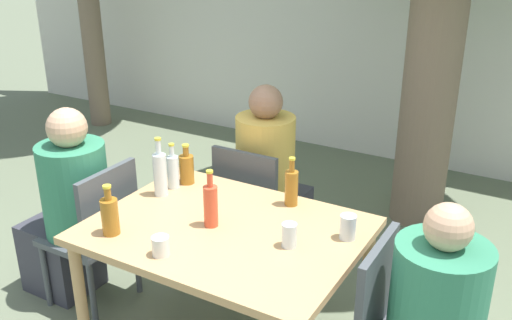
{
  "coord_description": "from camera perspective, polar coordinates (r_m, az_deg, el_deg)",
  "views": [
    {
      "loc": [
        1.36,
        -2.06,
        2.14
      ],
      "look_at": [
        0.0,
        0.3,
        1.02
      ],
      "focal_mm": 40.0,
      "sensor_mm": 36.0,
      "label": 1
    }
  ],
  "objects": [
    {
      "name": "amber_bottle_5",
      "position": [
        2.8,
        -14.4,
        -5.37
      ],
      "size": [
        0.08,
        0.08,
        0.25
      ],
      "color": "#9E661E",
      "rests_on": "dining_table_front"
    },
    {
      "name": "amber_bottle_1",
      "position": [
        2.99,
        3.57,
        -2.69
      ],
      "size": [
        0.07,
        0.07,
        0.27
      ],
      "color": "#9E661E",
      "rests_on": "dining_table_front"
    },
    {
      "name": "drinking_glass_2",
      "position": [
        2.64,
        3.34,
        -7.51
      ],
      "size": [
        0.07,
        0.07,
        0.12
      ],
      "color": "silver",
      "rests_on": "dining_table_front"
    },
    {
      "name": "person_seated_2",
      "position": [
        3.76,
        1.51,
        -2.34
      ],
      "size": [
        0.38,
        0.59,
        1.25
      ],
      "rotation": [
        0.0,
        0.0,
        3.14
      ],
      "color": "#383842",
      "rests_on": "ground_plane"
    },
    {
      "name": "water_bottle_3",
      "position": [
        3.13,
        -9.57,
        -1.3
      ],
      "size": [
        0.07,
        0.07,
        0.33
      ],
      "color": "silver",
      "rests_on": "dining_table_front"
    },
    {
      "name": "drinking_glass_0",
      "position": [
        2.73,
        9.18,
        -6.64
      ],
      "size": [
        0.08,
        0.08,
        0.12
      ],
      "color": "silver",
      "rests_on": "dining_table_front"
    },
    {
      "name": "patio_chair_0",
      "position": [
        3.46,
        -15.54,
        -6.64
      ],
      "size": [
        0.44,
        0.44,
        0.91
      ],
      "rotation": [
        0.0,
        0.0,
        -1.57
      ],
      "color": "#474C51",
      "rests_on": "ground_plane"
    },
    {
      "name": "drinking_glass_1",
      "position": [
        2.61,
        -9.52,
        -8.48
      ],
      "size": [
        0.08,
        0.08,
        0.09
      ],
      "color": "silver",
      "rests_on": "dining_table_front"
    },
    {
      "name": "patio_chair_2",
      "position": [
        3.61,
        -0.23,
        -4.45
      ],
      "size": [
        0.44,
        0.44,
        0.91
      ],
      "rotation": [
        0.0,
        0.0,
        3.14
      ],
      "color": "#474C51",
      "rests_on": "ground_plane"
    },
    {
      "name": "person_seated_0",
      "position": [
        3.59,
        -18.21,
        -5.07
      ],
      "size": [
        0.59,
        0.39,
        1.22
      ],
      "rotation": [
        0.0,
        0.0,
        -1.57
      ],
      "color": "#383842",
      "rests_on": "ground_plane"
    },
    {
      "name": "cafe_building_wall",
      "position": [
        5.48,
        15.82,
        13.74
      ],
      "size": [
        10.0,
        0.08,
        2.8
      ],
      "color": "silver",
      "rests_on": "ground_plane"
    },
    {
      "name": "amber_bottle_0",
      "position": [
        3.27,
        -6.95,
        -0.82
      ],
      "size": [
        0.08,
        0.08,
        0.24
      ],
      "color": "#9E661E",
      "rests_on": "dining_table_front"
    },
    {
      "name": "soda_bottle_2",
      "position": [
        2.79,
        -4.56,
        -4.46
      ],
      "size": [
        0.07,
        0.07,
        0.3
      ],
      "color": "#DB4C2D",
      "rests_on": "dining_table_front"
    },
    {
      "name": "dining_table_front",
      "position": [
        2.86,
        -3.04,
        -8.2
      ],
      "size": [
        1.31,
        0.99,
        0.77
      ],
      "color": "tan",
      "rests_on": "ground_plane"
    },
    {
      "name": "water_bottle_4",
      "position": [
        3.22,
        -8.31,
        -1.07
      ],
      "size": [
        0.07,
        0.07,
        0.26
      ],
      "color": "silver",
      "rests_on": "dining_table_front"
    }
  ]
}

